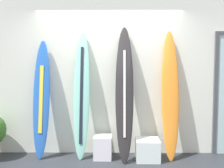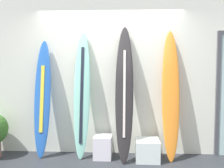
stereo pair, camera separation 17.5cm
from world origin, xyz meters
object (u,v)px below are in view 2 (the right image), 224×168
(surfboard_seafoam, at_px, (82,95))
(surfboard_sunset, at_px, (171,96))
(surfboard_cobalt, at_px, (42,100))
(display_block_center, at_px, (103,147))
(surfboard_charcoal, at_px, (124,93))
(display_block_left, at_px, (147,150))

(surfboard_seafoam, relative_size, surfboard_sunset, 1.00)
(surfboard_cobalt, distance_m, display_block_center, 1.30)
(surfboard_sunset, bearing_deg, surfboard_seafoam, 178.85)
(surfboard_cobalt, height_order, surfboard_charcoal, surfboard_charcoal)
(surfboard_charcoal, bearing_deg, display_block_center, 175.94)
(surfboard_seafoam, xyz_separation_m, surfboard_charcoal, (0.71, -0.10, 0.04))
(display_block_center, bearing_deg, surfboard_seafoam, 168.86)
(surfboard_sunset, distance_m, display_block_center, 1.41)
(display_block_left, distance_m, display_block_center, 0.74)
(surfboard_cobalt, bearing_deg, display_block_center, -3.80)
(surfboard_sunset, relative_size, display_block_center, 5.64)
(surfboard_seafoam, relative_size, display_block_center, 5.62)
(display_block_left, xyz_separation_m, display_block_center, (-0.74, 0.06, 0.02))
(surfboard_cobalt, bearing_deg, display_block_left, -4.22)
(surfboard_charcoal, bearing_deg, surfboard_seafoam, 172.37)
(surfboard_seafoam, height_order, surfboard_charcoal, surfboard_charcoal)
(surfboard_seafoam, distance_m, display_block_center, 0.95)
(display_block_left, relative_size, display_block_center, 1.02)
(surfboard_sunset, relative_size, display_block_left, 5.52)
(surfboard_charcoal, relative_size, surfboard_sunset, 1.03)
(surfboard_seafoam, distance_m, surfboard_sunset, 1.48)
(surfboard_cobalt, relative_size, surfboard_charcoal, 0.90)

